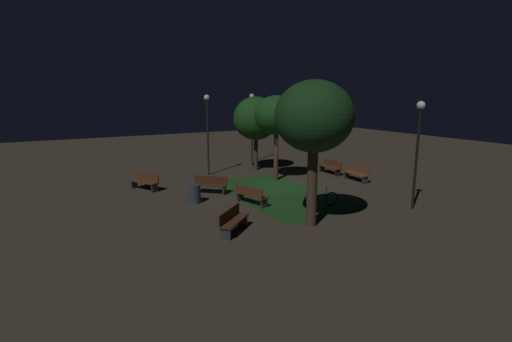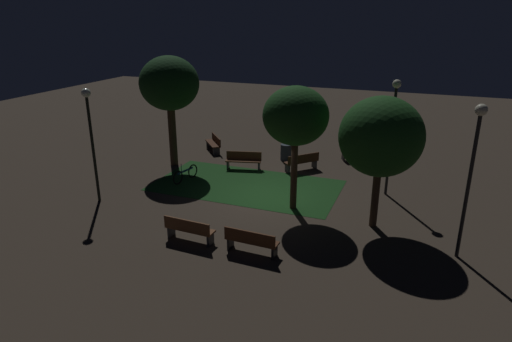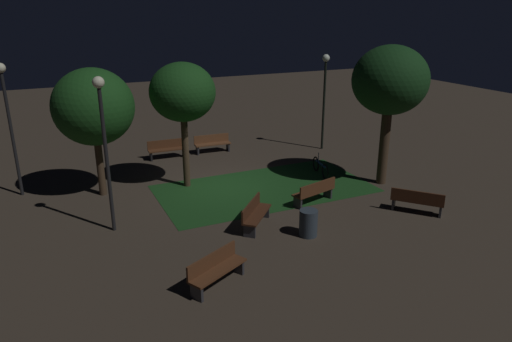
{
  "view_description": "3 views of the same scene",
  "coord_description": "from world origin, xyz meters",
  "px_view_note": "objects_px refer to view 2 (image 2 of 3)",
  "views": [
    {
      "loc": [
        -17.34,
        11.15,
        5.09
      ],
      "look_at": [
        0.38,
        1.16,
        0.92
      ],
      "focal_mm": 26.71,
      "sensor_mm": 36.0,
      "label": 1
    },
    {
      "loc": [
        6.05,
        -16.93,
        7.57
      ],
      "look_at": [
        -0.75,
        0.57,
        0.89
      ],
      "focal_mm": 31.41,
      "sensor_mm": 36.0,
      "label": 2
    },
    {
      "loc": [
        6.42,
        16.78,
        6.92
      ],
      "look_at": [
        -1.09,
        0.59,
        0.7
      ],
      "focal_mm": 33.07,
      "sensor_mm": 36.0,
      "label": 3
    }
  ],
  "objects_px": {
    "bench_lawn_edge": "(358,151)",
    "lamp_post_plaza_west": "(393,119)",
    "tree_tall_center": "(296,117)",
    "trash_bin": "(286,152)",
    "bench_front_left": "(251,241)",
    "lamp_post_plaza_east": "(473,158)",
    "bicycle": "(185,174)",
    "tree_near_wall": "(381,137)",
    "tree_back_right": "(169,84)",
    "bench_back_row": "(214,143)",
    "lamp_post_near_wall": "(90,127)",
    "bench_corner": "(244,160)",
    "bench_by_lamp": "(189,229)",
    "bench_front_right": "(302,161)"
  },
  "relations": [
    {
      "from": "bench_front_right",
      "to": "lamp_post_near_wall",
      "type": "xyz_separation_m",
      "value": [
        -6.98,
        -6.86,
        2.74
      ]
    },
    {
      "from": "bench_back_row",
      "to": "bench_by_lamp",
      "type": "bearing_deg",
      "value": -68.32
    },
    {
      "from": "lamp_post_plaza_west",
      "to": "bicycle",
      "type": "relative_size",
      "value": 2.91
    },
    {
      "from": "lamp_post_plaza_west",
      "to": "trash_bin",
      "type": "relative_size",
      "value": 5.73
    },
    {
      "from": "lamp_post_plaza_east",
      "to": "bicycle",
      "type": "relative_size",
      "value": 2.94
    },
    {
      "from": "bench_lawn_edge",
      "to": "bench_back_row",
      "type": "relative_size",
      "value": 1.08
    },
    {
      "from": "lamp_post_plaza_east",
      "to": "bicycle",
      "type": "bearing_deg",
      "value": 166.14
    },
    {
      "from": "bench_by_lamp",
      "to": "bench_back_row",
      "type": "distance_m",
      "value": 10.84
    },
    {
      "from": "tree_tall_center",
      "to": "trash_bin",
      "type": "relative_size",
      "value": 5.7
    },
    {
      "from": "bench_front_right",
      "to": "trash_bin",
      "type": "height_order",
      "value": "bench_front_right"
    },
    {
      "from": "bench_lawn_edge",
      "to": "tree_back_right",
      "type": "height_order",
      "value": "tree_back_right"
    },
    {
      "from": "bench_by_lamp",
      "to": "tree_tall_center",
      "type": "distance_m",
      "value": 5.82
    },
    {
      "from": "bench_front_left",
      "to": "tree_tall_center",
      "type": "relative_size",
      "value": 0.37
    },
    {
      "from": "bench_front_left",
      "to": "lamp_post_plaza_east",
      "type": "distance_m",
      "value": 7.35
    },
    {
      "from": "bicycle",
      "to": "bench_corner",
      "type": "bearing_deg",
      "value": 54.08
    },
    {
      "from": "lamp_post_plaza_east",
      "to": "bicycle",
      "type": "height_order",
      "value": "lamp_post_plaza_east"
    },
    {
      "from": "bench_corner",
      "to": "tree_tall_center",
      "type": "relative_size",
      "value": 0.37
    },
    {
      "from": "bench_corner",
      "to": "bicycle",
      "type": "bearing_deg",
      "value": -125.92
    },
    {
      "from": "tree_near_wall",
      "to": "lamp_post_plaza_west",
      "type": "bearing_deg",
      "value": 88.02
    },
    {
      "from": "tree_back_right",
      "to": "bicycle",
      "type": "bearing_deg",
      "value": -47.21
    },
    {
      "from": "bench_lawn_edge",
      "to": "lamp_post_near_wall",
      "type": "xyz_separation_m",
      "value": [
        -9.36,
        -9.6,
        2.74
      ]
    },
    {
      "from": "bench_by_lamp",
      "to": "tree_tall_center",
      "type": "relative_size",
      "value": 0.37
    },
    {
      "from": "bench_by_lamp",
      "to": "bench_front_left",
      "type": "distance_m",
      "value": 2.32
    },
    {
      "from": "bench_lawn_edge",
      "to": "tree_near_wall",
      "type": "bearing_deg",
      "value": -77.04
    },
    {
      "from": "bench_lawn_edge",
      "to": "lamp_post_plaza_west",
      "type": "relative_size",
      "value": 0.36
    },
    {
      "from": "bench_corner",
      "to": "bench_back_row",
      "type": "distance_m",
      "value": 3.61
    },
    {
      "from": "bench_front_left",
      "to": "tree_near_wall",
      "type": "relative_size",
      "value": 0.37
    },
    {
      "from": "tree_back_right",
      "to": "lamp_post_near_wall",
      "type": "height_order",
      "value": "tree_back_right"
    },
    {
      "from": "bench_back_row",
      "to": "lamp_post_plaza_east",
      "type": "height_order",
      "value": "lamp_post_plaza_east"
    },
    {
      "from": "bench_lawn_edge",
      "to": "tree_near_wall",
      "type": "height_order",
      "value": "tree_near_wall"
    },
    {
      "from": "lamp_post_plaza_east",
      "to": "lamp_post_plaza_west",
      "type": "height_order",
      "value": "lamp_post_plaza_east"
    },
    {
      "from": "tree_near_wall",
      "to": "tree_back_right",
      "type": "bearing_deg",
      "value": 161.71
    },
    {
      "from": "bench_front_left",
      "to": "lamp_post_near_wall",
      "type": "xyz_separation_m",
      "value": [
        -7.67,
        1.78,
        2.74
      ]
    },
    {
      "from": "tree_back_right",
      "to": "trash_bin",
      "type": "bearing_deg",
      "value": 28.71
    },
    {
      "from": "bench_back_row",
      "to": "tree_back_right",
      "type": "relative_size",
      "value": 0.3
    },
    {
      "from": "bench_front_left",
      "to": "bench_front_right",
      "type": "xyz_separation_m",
      "value": [
        -0.69,
        8.64,
        0.0
      ]
    },
    {
      "from": "bench_lawn_edge",
      "to": "bench_front_right",
      "type": "xyz_separation_m",
      "value": [
        -2.38,
        -2.74,
        0.0
      ]
    },
    {
      "from": "lamp_post_near_wall",
      "to": "trash_bin",
      "type": "distance_m",
      "value": 10.35
    },
    {
      "from": "tree_back_right",
      "to": "lamp_post_plaza_east",
      "type": "height_order",
      "value": "tree_back_right"
    },
    {
      "from": "bench_front_left",
      "to": "bicycle",
      "type": "relative_size",
      "value": 1.06
    },
    {
      "from": "bench_lawn_edge",
      "to": "tree_tall_center",
      "type": "xyz_separation_m",
      "value": [
        -1.46,
        -7.35,
        3.33
      ]
    },
    {
      "from": "tree_near_wall",
      "to": "lamp_post_near_wall",
      "type": "relative_size",
      "value": 1.02
    },
    {
      "from": "bicycle",
      "to": "trash_bin",
      "type": "bearing_deg",
      "value": 54.02
    },
    {
      "from": "bench_front_left",
      "to": "bench_back_row",
      "type": "relative_size",
      "value": 1.08
    },
    {
      "from": "trash_bin",
      "to": "lamp_post_plaza_west",
      "type": "bearing_deg",
      "value": -28.45
    },
    {
      "from": "tree_back_right",
      "to": "bench_corner",
      "type": "bearing_deg",
      "value": 10.91
    },
    {
      "from": "tree_near_wall",
      "to": "lamp_post_plaza_east",
      "type": "distance_m",
      "value": 3.14
    },
    {
      "from": "lamp_post_plaza_west",
      "to": "trash_bin",
      "type": "bearing_deg",
      "value": 151.55
    },
    {
      "from": "tree_near_wall",
      "to": "lamp_post_near_wall",
      "type": "height_order",
      "value": "tree_near_wall"
    },
    {
      "from": "bench_front_left",
      "to": "lamp_post_plaza_west",
      "type": "relative_size",
      "value": 0.36
    }
  ]
}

